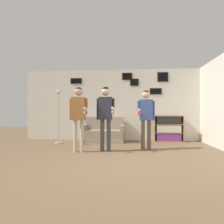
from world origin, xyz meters
name	(u,v)px	position (x,y,z in m)	size (l,w,h in m)	color
ground_plane	(121,165)	(0.00, 0.00, 0.00)	(20.00, 20.00, 0.00)	brown
wall_back	(126,105)	(0.00, 3.63, 1.36)	(7.86, 0.08, 2.70)	silver
wall_right	(223,102)	(2.76, 1.80, 1.35)	(0.06, 6.01, 2.70)	silver
couch	(103,133)	(-0.81, 3.22, 0.29)	(1.52, 0.80, 0.88)	gray
bookshelf	(168,129)	(1.56, 3.42, 0.47)	(1.04, 0.30, 0.94)	#A87F51
floor_lamp	(59,116)	(-2.27, 2.63, 0.95)	(0.28, 0.28, 1.84)	#ADA89E
person_player_foreground_left	(79,112)	(-1.20, 1.22, 1.09)	(0.51, 0.46, 1.75)	#B7AD99
person_player_foreground_center	(106,111)	(-0.49, 1.40, 1.10)	(0.50, 0.47, 1.77)	#3D4247
person_watcher_holding_cup	(146,113)	(0.63, 1.78, 1.05)	(0.50, 0.43, 1.71)	brown
bottle_on_floor	(83,142)	(-1.37, 2.44, 0.10)	(0.07, 0.07, 0.26)	black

